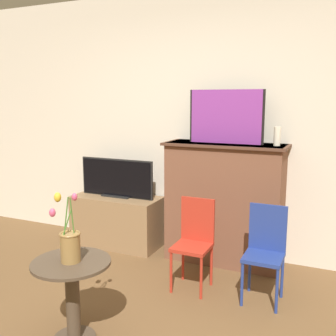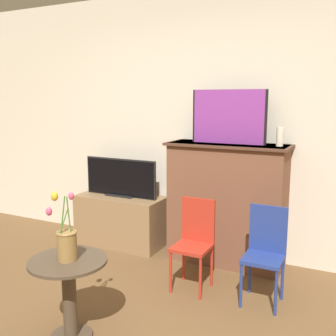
{
  "view_description": "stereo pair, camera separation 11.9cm",
  "coord_description": "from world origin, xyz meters",
  "px_view_note": "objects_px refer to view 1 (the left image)",
  "views": [
    {
      "loc": [
        1.3,
        -1.74,
        1.62
      ],
      "look_at": [
        -0.0,
        1.15,
        1.05
      ],
      "focal_mm": 42.0,
      "sensor_mm": 36.0,
      "label": 1
    },
    {
      "loc": [
        1.41,
        -1.69,
        1.62
      ],
      "look_at": [
        -0.0,
        1.15,
        1.05
      ],
      "focal_mm": 42.0,
      "sensor_mm": 36.0,
      "label": 2
    }
  ],
  "objects_px": {
    "tv_monitor": "(117,179)",
    "chair_red": "(194,238)",
    "chair_blue": "(265,247)",
    "vase_tulips": "(70,243)",
    "painting": "(226,117)"
  },
  "relations": [
    {
      "from": "tv_monitor",
      "to": "chair_red",
      "type": "xyz_separation_m",
      "value": [
        1.13,
        -0.59,
        -0.31
      ]
    },
    {
      "from": "tv_monitor",
      "to": "chair_blue",
      "type": "distance_m",
      "value": 1.84
    },
    {
      "from": "chair_blue",
      "to": "tv_monitor",
      "type": "bearing_deg",
      "value": 162.1
    },
    {
      "from": "tv_monitor",
      "to": "vase_tulips",
      "type": "xyz_separation_m",
      "value": [
        0.66,
        -1.66,
        -0.06
      ]
    },
    {
      "from": "chair_blue",
      "to": "painting",
      "type": "bearing_deg",
      "value": 131.04
    },
    {
      "from": "painting",
      "to": "tv_monitor",
      "type": "xyz_separation_m",
      "value": [
        -1.2,
        -0.05,
        -0.69
      ]
    },
    {
      "from": "tv_monitor",
      "to": "vase_tulips",
      "type": "relative_size",
      "value": 1.88
    },
    {
      "from": "chair_blue",
      "to": "vase_tulips",
      "type": "height_order",
      "value": "vase_tulips"
    },
    {
      "from": "vase_tulips",
      "to": "chair_blue",
      "type": "bearing_deg",
      "value": 45.99
    },
    {
      "from": "painting",
      "to": "chair_blue",
      "type": "xyz_separation_m",
      "value": [
        0.52,
        -0.6,
        -1.0
      ]
    },
    {
      "from": "tv_monitor",
      "to": "vase_tulips",
      "type": "height_order",
      "value": "vase_tulips"
    },
    {
      "from": "painting",
      "to": "tv_monitor",
      "type": "relative_size",
      "value": 0.83
    },
    {
      "from": "chair_blue",
      "to": "vase_tulips",
      "type": "bearing_deg",
      "value": -134.01
    },
    {
      "from": "painting",
      "to": "tv_monitor",
      "type": "distance_m",
      "value": 1.39
    },
    {
      "from": "painting",
      "to": "tv_monitor",
      "type": "height_order",
      "value": "painting"
    }
  ]
}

